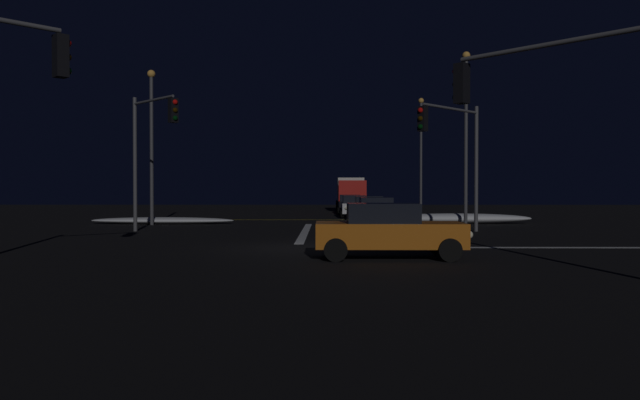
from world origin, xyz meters
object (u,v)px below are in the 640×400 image
sedan_green (369,209)px  streetlamp_right_near (466,126)px  sedan_black (350,204)px  streetlamp_left_near (152,135)px  sedan_orange_crossing (388,230)px  sedan_white (354,206)px  traffic_signal_nw (150,138)px  streetlamp_right_far (421,147)px  sedan_blue (376,213)px  traffic_signal_ne (454,143)px  box_truck (351,193)px  traffic_signal_se (563,103)px

sedan_green → streetlamp_right_near: bearing=-34.1°
sedan_black → streetlamp_left_near: size_ratio=0.50×
sedan_orange_crossing → sedan_white: bearing=89.5°
traffic_signal_nw → streetlamp_right_far: size_ratio=0.67×
sedan_blue → traffic_signal_nw: size_ratio=0.69×
sedan_black → traffic_signal_ne: size_ratio=0.74×
traffic_signal_nw → streetlamp_right_near: size_ratio=0.66×
sedan_white → box_truck: (0.29, 13.45, 0.91)m
traffic_signal_nw → streetlamp_left_near: 6.50m
sedan_orange_crossing → streetlamp_right_near: size_ratio=0.45×
box_truck → streetlamp_right_far: streetlamp_right_far is taller
sedan_white → streetlamp_left_near: 15.73m
sedan_green → sedan_black: 12.29m
sedan_white → sedan_black: size_ratio=1.00×
traffic_signal_nw → streetlamp_left_near: streetlamp_left_near is taller
streetlamp_right_near → streetlamp_right_far: (-0.00, 16.00, -0.08)m
sedan_black → box_truck: bearing=87.1°
sedan_orange_crossing → traffic_signal_ne: size_ratio=0.74×
sedan_blue → sedan_orange_crossing: 13.61m
box_truck → traffic_signal_ne: size_ratio=1.41×
sedan_white → streetlamp_right_far: (5.74, 6.40, 4.62)m
sedan_green → box_truck: box_truck is taller
sedan_white → sedan_blue: bearing=-87.6°
box_truck → traffic_signal_ne: 29.87m
sedan_white → streetlamp_left_near: size_ratio=0.50×
streetlamp_right_near → streetlamp_right_far: 16.00m
sedan_white → sedan_black: bearing=90.7°
streetlamp_left_near → sedan_black: bearing=53.5°
sedan_black → streetlamp_left_near: streetlamp_left_near is taller
sedan_blue → streetlamp_right_far: (5.21, 18.90, 4.62)m
box_truck → traffic_signal_se: size_ratio=1.46×
sedan_green → traffic_signal_se: traffic_signal_se is taller
sedan_orange_crossing → streetlamp_left_near: bearing=124.9°
sedan_black → traffic_signal_nw: traffic_signal_nw is taller
traffic_signal_nw → streetlamp_right_near: streetlamp_right_near is taller
traffic_signal_ne → sedan_blue: bearing=131.4°
sedan_green → traffic_signal_nw: (-10.61, -9.70, 3.51)m
sedan_orange_crossing → traffic_signal_se: 5.85m
sedan_blue → streetlamp_right_far: streetlamp_right_far is taller
sedan_green → sedan_white: size_ratio=1.00×
traffic_signal_ne → box_truck: bearing=96.6°
traffic_signal_nw → box_truck: bearing=70.6°
sedan_black → traffic_signal_ne: traffic_signal_ne is taller
sedan_black → streetlamp_right_near: streetlamp_right_near is taller
sedan_blue → sedan_black: (-0.61, 18.64, 0.00)m
box_truck → streetlamp_right_near: 24.00m
sedan_blue → traffic_signal_ne: bearing=-48.6°
sedan_white → streetlamp_left_near: bearing=-140.7°
sedan_green → streetlamp_right_near: (5.13, -3.48, 4.70)m
traffic_signal_ne → traffic_signal_nw: (-13.72, 0.29, 0.24)m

